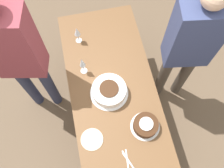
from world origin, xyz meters
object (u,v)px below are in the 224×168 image
(cake_center_white, at_px, (109,91))
(person_cutting, at_px, (190,45))
(cake_front_chocolate, at_px, (146,125))
(wine_glass_far, at_px, (82,63))
(person_watching, at_px, (17,54))
(wine_glass_near, at_px, (77,32))

(cake_center_white, xyz_separation_m, person_cutting, (0.19, -0.74, 0.21))
(cake_front_chocolate, height_order, person_cutting, person_cutting)
(wine_glass_far, height_order, person_cutting, person_cutting)
(cake_center_white, relative_size, person_watching, 0.19)
(person_cutting, bearing_deg, cake_front_chocolate, 56.27)
(person_cutting, distance_m, person_watching, 1.43)
(cake_front_chocolate, height_order, wine_glass_far, wine_glass_far)
(cake_center_white, height_order, person_cutting, person_cutting)
(person_cutting, bearing_deg, wine_glass_near, -15.16)
(wine_glass_near, bearing_deg, person_watching, 115.87)
(cake_center_white, height_order, wine_glass_far, wine_glass_far)
(cake_center_white, bearing_deg, wine_glass_near, 16.30)
(cake_center_white, distance_m, person_watching, 0.81)
(wine_glass_near, relative_size, person_watching, 0.11)
(cake_center_white, xyz_separation_m, wine_glass_near, (0.60, 0.18, 0.09))
(wine_glass_far, bearing_deg, wine_glass_near, -1.08)
(person_cutting, xyz_separation_m, person_watching, (0.17, 1.42, 0.06))
(wine_glass_far, xyz_separation_m, person_watching, (0.09, 0.49, 0.17))
(cake_front_chocolate, xyz_separation_m, wine_glass_near, (0.96, 0.41, 0.10))
(cake_center_white, distance_m, person_cutting, 0.79)
(wine_glass_near, relative_size, wine_glass_far, 0.90)
(cake_front_chocolate, distance_m, wine_glass_near, 1.05)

